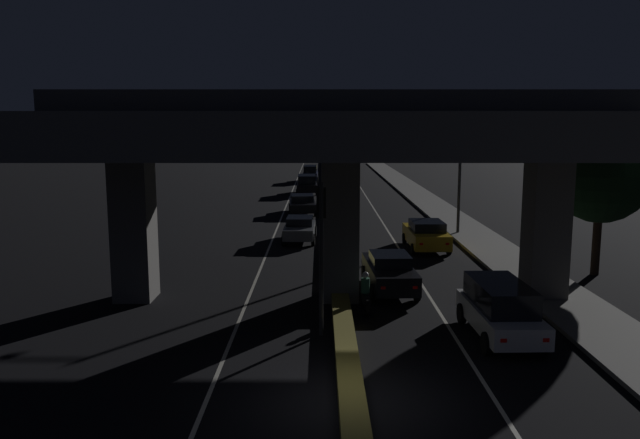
{
  "coord_description": "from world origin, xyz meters",
  "views": [
    {
      "loc": [
        -0.76,
        -14.48,
        6.77
      ],
      "look_at": [
        -0.69,
        23.88,
        0.84
      ],
      "focal_mm": 35.0,
      "sensor_mm": 36.0,
      "label": 1
    }
  ],
  "objects": [
    {
      "name": "ground_plane",
      "position": [
        0.0,
        0.0,
        0.0
      ],
      "size": [
        200.0,
        200.0,
        0.0
      ],
      "primitive_type": "plane",
      "color": "black"
    },
    {
      "name": "lane_line_left_inner",
      "position": [
        -3.57,
        35.0,
        0.0
      ],
      "size": [
        0.12,
        126.0,
        0.0
      ],
      "primitive_type": "cube",
      "color": "beige",
      "rests_on": "ground_plane"
    },
    {
      "name": "lane_line_right_inner",
      "position": [
        3.57,
        35.0,
        0.0
      ],
      "size": [
        0.12,
        126.0,
        0.0
      ],
      "primitive_type": "cube",
      "color": "beige",
      "rests_on": "ground_plane"
    },
    {
      "name": "median_divider",
      "position": [
        0.0,
        35.0,
        0.21
      ],
      "size": [
        0.65,
        126.0,
        0.42
      ],
      "primitive_type": "cube",
      "color": "olive",
      "rests_on": "ground_plane"
    },
    {
      "name": "sidewalk_right",
      "position": [
        8.56,
        28.0,
        0.08
      ],
      "size": [
        2.9,
        126.0,
        0.15
      ],
      "primitive_type": "cube",
      "color": "gray",
      "rests_on": "ground_plane"
    },
    {
      "name": "elevated_overpass",
      "position": [
        0.0,
        9.12,
        6.1
      ],
      "size": [
        22.67,
        12.02,
        8.01
      ],
      "color": "#5B5956",
      "rests_on": "ground_plane"
    },
    {
      "name": "traffic_light_left_of_median",
      "position": [
        -0.72,
        4.95,
        3.39
      ],
      "size": [
        0.3,
        0.49,
        4.97
      ],
      "color": "black",
      "rests_on": "ground_plane"
    },
    {
      "name": "street_lamp",
      "position": [
        7.31,
        23.24,
        5.06
      ],
      "size": [
        2.86,
        0.32,
        8.53
      ],
      "color": "#2D2D30",
      "rests_on": "ground_plane"
    },
    {
      "name": "car_white_lead",
      "position": [
        4.97,
        4.68,
        0.95
      ],
      "size": [
        1.99,
        4.53,
        1.78
      ],
      "rotation": [
        0.0,
        0.0,
        1.6
      ],
      "color": "silver",
      "rests_on": "ground_plane"
    },
    {
      "name": "car_black_second",
      "position": [
        2.07,
        10.29,
        0.8
      ],
      "size": [
        2.04,
        4.86,
        1.56
      ],
      "rotation": [
        0.0,
        0.0,
        1.62
      ],
      "color": "black",
      "rests_on": "ground_plane"
    },
    {
      "name": "car_taxi_yellow_third",
      "position": [
        5.0,
        18.83,
        0.8
      ],
      "size": [
        2.11,
        4.72,
        1.57
      ],
      "rotation": [
        0.0,
        0.0,
        1.59
      ],
      "color": "gold",
      "rests_on": "ground_plane"
    },
    {
      "name": "car_grey_lead_oncoming",
      "position": [
        -1.93,
        21.12,
        0.74
      ],
      "size": [
        1.94,
        4.11,
        1.4
      ],
      "rotation": [
        0.0,
        0.0,
        -1.6
      ],
      "color": "#515459",
      "rests_on": "ground_plane"
    },
    {
      "name": "car_black_second_oncoming",
      "position": [
        -2.1,
        32.44,
        0.73
      ],
      "size": [
        2.23,
        4.54,
        1.4
      ],
      "rotation": [
        0.0,
        0.0,
        -1.52
      ],
      "color": "black",
      "rests_on": "ground_plane"
    },
    {
      "name": "car_black_third_oncoming",
      "position": [
        -2.03,
        45.76,
        0.97
      ],
      "size": [
        2.11,
        4.65,
        1.83
      ],
      "rotation": [
        0.0,
        0.0,
        -1.56
      ],
      "color": "black",
      "rests_on": "ground_plane"
    },
    {
      "name": "car_dark_blue_fourth_oncoming",
      "position": [
        -1.9,
        58.88,
        0.99
      ],
      "size": [
        1.88,
        4.79,
        1.87
      ],
      "rotation": [
        0.0,
        0.0,
        -1.59
      ],
      "color": "#141938",
      "rests_on": "ground_plane"
    },
    {
      "name": "motorcycle_black_filtering_near",
      "position": [
        0.88,
        7.43,
        0.62
      ],
      "size": [
        0.33,
        1.94,
        1.47
      ],
      "rotation": [
        0.0,
        0.0,
        1.61
      ],
      "color": "black",
      "rests_on": "ground_plane"
    },
    {
      "name": "pedestrian_on_sidewalk",
      "position": [
        8.63,
        10.95,
        1.02
      ],
      "size": [
        0.33,
        0.33,
        1.71
      ],
      "color": "#2D261E",
      "rests_on": "sidewalk_right"
    },
    {
      "name": "roadside_tree_kerbside_near",
      "position": [
        11.67,
        13.02,
        4.54
      ],
      "size": [
        4.35,
        4.35,
        6.73
      ],
      "color": "#2D2116",
      "rests_on": "ground_plane"
    }
  ]
}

